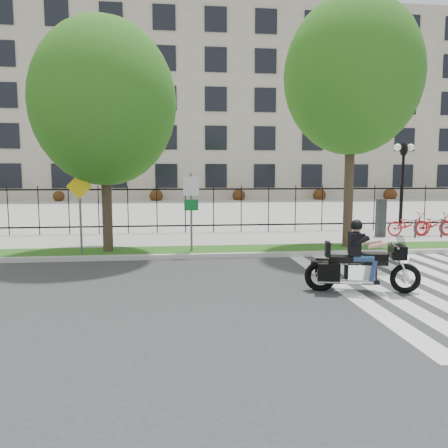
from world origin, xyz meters
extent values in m
plane|color=#313134|center=(0.00, 0.00, 0.00)|extent=(120.00, 120.00, 0.00)
cube|color=#B2AFA7|center=(0.00, 4.10, 0.07)|extent=(60.00, 0.20, 0.15)
cube|color=#1E4C13|center=(0.00, 4.95, 0.07)|extent=(60.00, 1.50, 0.15)
cube|color=#AAA79F|center=(0.00, 7.45, 0.07)|extent=(60.00, 3.50, 0.15)
cube|color=#AAA79F|center=(0.00, 25.00, 0.05)|extent=(80.00, 34.00, 0.10)
cube|color=#A29883|center=(0.00, 45.00, 10.00)|extent=(60.00, 20.00, 20.00)
cylinder|color=black|center=(10.00, 12.00, 2.00)|extent=(0.14, 0.14, 4.00)
cylinder|color=black|center=(10.00, 12.00, 3.90)|extent=(0.06, 0.70, 0.70)
sphere|color=white|center=(9.65, 12.00, 4.00)|extent=(0.36, 0.36, 0.36)
sphere|color=white|center=(10.35, 12.00, 4.00)|extent=(0.36, 0.36, 0.36)
cylinder|color=#33261C|center=(-3.80, 4.95, 1.83)|extent=(0.32, 0.32, 3.35)
ellipsoid|color=#235D15|center=(-3.80, 4.95, 4.86)|extent=(4.51, 4.51, 5.19)
cylinder|color=#33261C|center=(4.25, 4.95, 2.33)|extent=(0.32, 0.32, 4.36)
ellipsoid|color=#235D15|center=(4.25, 4.95, 5.87)|extent=(4.52, 4.52, 5.19)
cube|color=#2D2D33|center=(6.55, 7.20, 0.90)|extent=(0.35, 0.25, 1.50)
imported|color=red|center=(7.75, 7.20, 0.62)|extent=(1.80, 0.63, 0.95)
cylinder|color=#2D2D33|center=(7.75, 6.70, 0.50)|extent=(0.08, 0.08, 0.70)
imported|color=red|center=(8.85, 7.20, 0.62)|extent=(1.80, 0.63, 0.95)
cylinder|color=#2D2D33|center=(8.85, 6.70, 0.50)|extent=(0.08, 0.08, 0.70)
cylinder|color=#59595B|center=(-1.11, 4.60, 1.40)|extent=(0.07, 0.07, 2.50)
cube|color=white|center=(-1.11, 4.56, 2.25)|extent=(0.50, 0.03, 0.60)
cube|color=#0C6626|center=(-1.11, 4.56, 1.65)|extent=(0.45, 0.03, 0.35)
cylinder|color=#59595B|center=(-4.57, 4.60, 1.35)|extent=(0.07, 0.07, 2.40)
cube|color=yellow|center=(-4.57, 4.56, 2.25)|extent=(0.78, 0.03, 0.78)
torus|color=black|center=(3.42, -0.42, 0.33)|extent=(0.68, 0.27, 0.67)
torus|color=black|center=(1.62, -0.01, 0.33)|extent=(0.72, 0.30, 0.71)
cube|color=black|center=(3.23, -0.38, 0.92)|extent=(0.40, 0.59, 0.29)
cube|color=#26262B|center=(3.30, -0.39, 1.15)|extent=(0.25, 0.51, 0.29)
cube|color=silver|center=(2.47, -0.20, 0.44)|extent=(0.64, 0.45, 0.39)
cube|color=black|center=(2.76, -0.27, 0.76)|extent=(0.59, 0.44, 0.25)
cube|color=black|center=(2.14, -0.13, 0.74)|extent=(0.74, 0.49, 0.14)
cube|color=black|center=(1.76, -0.04, 0.95)|extent=(0.17, 0.34, 0.33)
cube|color=black|center=(1.70, -0.32, 0.49)|extent=(0.51, 0.26, 0.39)
cube|color=black|center=(1.83, 0.25, 0.49)|extent=(0.51, 0.26, 0.39)
cube|color=black|center=(2.33, -0.17, 1.09)|extent=(0.31, 0.43, 0.50)
sphere|color=tan|center=(2.36, -0.18, 1.46)|extent=(0.22, 0.22, 0.22)
sphere|color=black|center=(2.36, -0.18, 1.49)|extent=(0.26, 0.26, 0.26)
camera|label=1|loc=(-1.61, -9.36, 2.61)|focal=35.00mm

